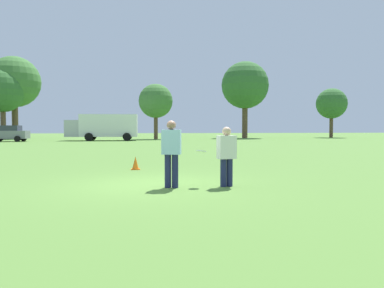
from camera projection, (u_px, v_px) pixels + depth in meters
ground_plane at (151, 185)px, 9.93m from camera, size 199.54×199.54×0.00m
player_thrower at (171, 150)px, 9.40m from camera, size 0.53×0.38×1.72m
player_defender at (227, 153)px, 9.61m from camera, size 0.51×0.35×1.56m
frisbee at (201, 151)px, 9.66m from camera, size 0.28×0.27×0.10m
traffic_cone at (135, 163)px, 13.57m from camera, size 0.32×0.32×0.48m
parked_car_center at (9, 133)px, 41.48m from camera, size 4.26×2.32×1.82m
box_truck at (104, 126)px, 44.83m from camera, size 8.57×3.19×3.18m
tree_center_elm at (3, 91)px, 50.10m from camera, size 5.91×5.91×9.61m
tree_east_birch at (14, 82)px, 52.04m from camera, size 7.17×7.17×11.65m
tree_east_oak at (156, 101)px, 50.44m from camera, size 4.66×4.66×7.57m
tree_far_east_pine at (245, 85)px, 56.30m from camera, size 7.19×7.19×11.68m
tree_far_west_pine at (332, 104)px, 59.08m from camera, size 4.86×4.86×7.89m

